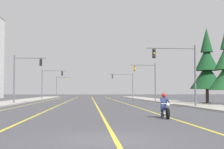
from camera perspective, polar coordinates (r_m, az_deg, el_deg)
The scene contains 15 objects.
ground_plane at distance 11.15m, azimuth -0.71°, elevation -10.86°, with size 400.00×400.00×0.00m, color #47474C.
lane_stripe_center at distance 56.06m, azimuth -3.00°, elevation -4.49°, with size 0.16×100.00×0.01m, color yellow.
lane_stripe_left at distance 56.16m, azimuth -7.40°, elevation -4.47°, with size 0.16×100.00×0.01m, color yellow.
lane_stripe_right at distance 56.26m, azimuth 1.04°, elevation -4.49°, with size 0.16×100.00×0.01m, color yellow.
lane_stripe_far_left at distance 56.52m, azimuth -11.26°, elevation -4.42°, with size 0.16×100.00×0.01m, color yellow.
sidewalk_kerb_right at distance 52.49m, azimuth 9.60°, elevation -4.49°, with size 4.40×110.00×0.14m, color #ADA89E.
sidewalk_kerb_left at distance 52.22m, azimuth -16.05°, elevation -4.42°, with size 4.40×110.00×0.14m, color #ADA89E.
motorcycle_with_rider at distance 20.33m, azimuth 8.83°, elevation -5.58°, with size 0.70×2.19×1.46m.
traffic_signal_near_right at distance 34.35m, azimuth 11.51°, elevation 1.42°, with size 5.00×0.51×6.20m.
traffic_signal_near_left at distance 44.67m, azimuth -14.66°, elevation 0.39°, with size 4.03×0.37×6.20m.
traffic_signal_mid_right at distance 55.05m, azimuth 6.10°, elevation -0.30°, with size 4.02×0.37×6.20m.
traffic_signal_mid_left at distance 70.53m, azimuth -10.51°, elevation -0.80°, with size 4.86×0.42×6.20m.
traffic_signal_far_right at distance 83.17m, azimuth 2.30°, elevation -1.11°, with size 5.99×0.42×6.20m.
traffic_signal_far_left at distance 102.12m, azimuth -8.64°, elevation -1.48°, with size 4.06×0.41×6.20m.
conifer_tree_right_verge_far at distance 48.66m, azimuth 15.60°, elevation 1.00°, with size 4.73×4.73×10.42m.
Camera 1 is at (-0.61, -11.03, 1.54)m, focal length 54.63 mm.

